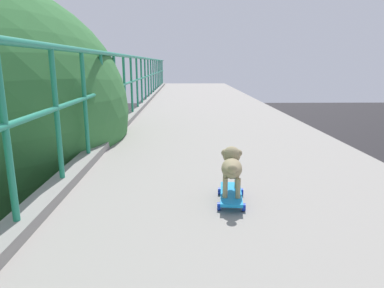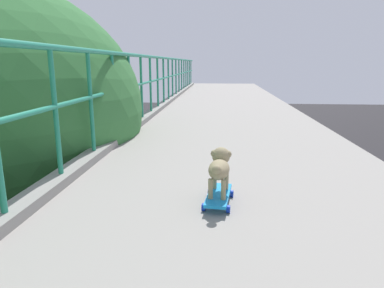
{
  "view_description": "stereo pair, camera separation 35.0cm",
  "coord_description": "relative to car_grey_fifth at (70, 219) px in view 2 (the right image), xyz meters",
  "views": [
    {
      "loc": [
        0.81,
        -0.76,
        6.89
      ],
      "look_at": [
        0.89,
        2.65,
        6.08
      ],
      "focal_mm": 31.97,
      "sensor_mm": 36.0,
      "label": 1
    },
    {
      "loc": [
        1.16,
        -0.75,
        6.89
      ],
      "look_at": [
        0.89,
        2.65,
        6.08
      ],
      "focal_mm": 31.97,
      "sensor_mm": 36.0,
      "label": 2
    }
  ],
  "objects": [
    {
      "name": "city_bus",
      "position": [
        -3.99,
        16.96,
        1.26
      ],
      "size": [
        2.48,
        11.74,
        3.5
      ],
      "color": "beige",
      "rests_on": "ground"
    },
    {
      "name": "toy_skateboard",
      "position": [
        5.97,
        -9.91,
        5.19
      ],
      "size": [
        0.24,
        0.49,
        0.08
      ],
      "color": "#1789D3",
      "rests_on": "overpass_deck"
    },
    {
      "name": "small_dog",
      "position": [
        5.97,
        -9.88,
        5.42
      ],
      "size": [
        0.19,
        0.41,
        0.33
      ],
      "color": "#938460",
      "rests_on": "toy_skateboard"
    },
    {
      "name": "car_grey_fifth",
      "position": [
        0.0,
        0.0,
        0.0
      ],
      "size": [
        1.8,
        4.18,
        1.45
      ],
      "color": "slate",
      "rests_on": "ground"
    },
    {
      "name": "car_blue_sixth",
      "position": [
        -3.92,
        4.39,
        -0.04
      ],
      "size": [
        1.82,
        4.19,
        1.37
      ],
      "color": "#193695",
      "rests_on": "ground"
    }
  ]
}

